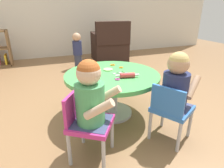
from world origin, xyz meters
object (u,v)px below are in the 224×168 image
Objects in this scene: armchair_dark at (110,47)px; child_chair_left at (87,122)px; seated_child_left at (90,95)px; child_chair_right at (171,109)px; craft_scissors at (120,73)px; craft_table at (112,82)px; toddler_standing at (78,50)px; seated_child_right at (176,83)px; rolling_pin at (127,75)px.

child_chair_left is at bearing -113.76° from armchair_dark.
child_chair_right is (0.67, -0.04, -0.23)m from seated_child_left.
seated_child_left is 3.73× the size of craft_scissors.
toddler_standing is (0.00, 1.84, -0.01)m from craft_table.
armchair_dark is (1.18, 2.68, 0.00)m from child_chair_left.
seated_child_right is at bearing -3.56° from child_chair_left.
craft_scissors is (0.08, -1.86, 0.11)m from toddler_standing.
craft_scissors is at bearing 92.08° from rolling_pin.
seated_child_right reaches higher than rolling_pin.
seated_child_right reaches higher than child_chair_right.
craft_scissors is (-0.25, 0.56, -0.06)m from seated_child_right.
toddler_standing reaches higher than rolling_pin.
craft_scissors is at bearing 46.19° from child_chair_left.
child_chair_left reaches higher than craft_table.
child_chair_right reaches higher than rolling_pin.
toddler_standing reaches higher than child_chair_right.
toddler_standing is at bearing 92.55° from craft_scissors.
armchair_dark is at bearing 21.81° from toddler_standing.
armchair_dark is (0.44, 2.73, -0.22)m from seated_child_right.
seated_child_left is at bearing 176.32° from child_chair_right.
craft_scissors is at bearing 49.38° from seated_child_left.
seated_child_right is (0.71, -0.02, 0.00)m from seated_child_left.
craft_scissors is at bearing 110.25° from child_chair_right.
seated_child_left reaches higher than craft_scissors.
seated_child_right is (0.74, -0.05, 0.23)m from child_chair_left.
child_chair_left is at bearing -144.20° from rolling_pin.
seated_child_left is 0.60× the size of armchair_dark.
armchair_dark reaches higher than rolling_pin.
toddler_standing is (0.38, 2.39, -0.17)m from seated_child_left.
toddler_standing is at bearing 97.81° from seated_child_right.
craft_table is 4.27× the size of rolling_pin.
child_chair_right is 1.05× the size of seated_child_right.
child_chair_left is 0.64m from rolling_pin.
toddler_standing is at bearing 81.03° from seated_child_left.
seated_child_right reaches higher than toddler_standing.
seated_child_left is at bearing -130.62° from craft_scissors.
craft_table is 1.84m from toddler_standing.
seated_child_right is at bearing 29.70° from child_chair_right.
child_chair_right is at bearing -3.68° from seated_child_left.
craft_table is 2.28m from armchair_dark.
seated_child_left is 0.95× the size of child_chair_right.
child_chair_left is 2.93m from armchair_dark.
armchair_dark reaches higher than seated_child_left.
child_chair_left is 0.23m from seated_child_left.
child_chair_left is at bearing -99.82° from toddler_standing.
child_chair_right is at bearing -5.33° from child_chair_left.
craft_table is 1.82× the size of child_chair_right.
toddler_standing reaches higher than child_chair_left.
child_chair_left is 3.92× the size of craft_scissors.
rolling_pin is (-0.24, 0.41, -0.04)m from seated_child_right.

